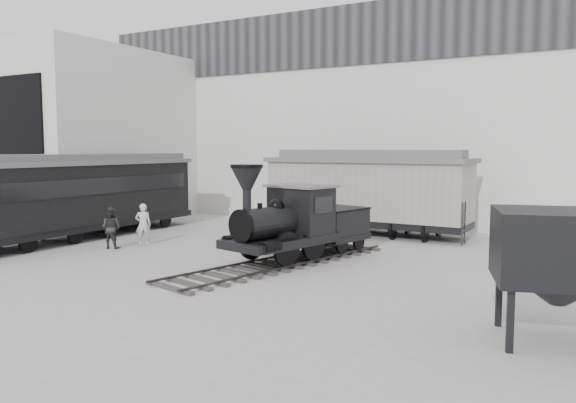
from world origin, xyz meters
The scene contains 9 objects.
ground centered at (0.00, 0.00, 0.00)m, with size 90.00×90.00×0.00m, color #9E9E9B.
north_wall centered at (0.00, 14.98, 5.55)m, with size 34.00×2.51×11.00m.
west_pavilion centered at (-14.50, 9.96, 4.49)m, with size 7.00×12.11×9.00m.
locomotive centered at (1.00, 3.78, 1.21)m, with size 4.16×9.48×3.27m.
boxcar centered at (0.84, 10.96, 1.99)m, with size 9.35×3.16×3.80m.
passenger_coach centered at (-9.44, 3.99, 1.85)m, with size 2.84×12.54×3.34m.
visitor_a centered at (-5.86, 3.78, 0.84)m, with size 0.61×0.40×1.68m, color silver.
visitor_b centered at (-6.46, 2.67, 0.81)m, with size 0.79×0.61×1.62m, color #2A2A2A.
coal_hopper centered at (9.34, -0.67, 1.73)m, with size 2.87×2.56×2.65m.
Camera 1 is at (9.94, -12.78, 3.85)m, focal length 35.00 mm.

